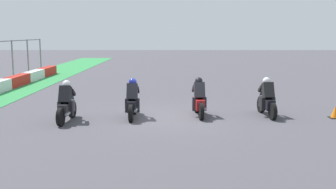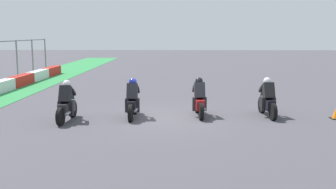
# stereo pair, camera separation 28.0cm
# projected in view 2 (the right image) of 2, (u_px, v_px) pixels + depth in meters

# --- Properties ---
(ground_plane) EXTENTS (120.00, 120.00, 0.00)m
(ground_plane) POSITION_uv_depth(u_px,v_px,m) (167.00, 117.00, 15.08)
(ground_plane) COLOR #45434A
(rider_lane_a) EXTENTS (2.04, 0.56, 1.51)m
(rider_lane_a) POSITION_uv_depth(u_px,v_px,m) (267.00, 101.00, 15.17)
(rider_lane_a) COLOR black
(rider_lane_a) RESTS_ON ground_plane
(rider_lane_b) EXTENTS (2.04, 0.55, 1.51)m
(rider_lane_b) POSITION_uv_depth(u_px,v_px,m) (199.00, 100.00, 15.22)
(rider_lane_b) COLOR black
(rider_lane_b) RESTS_ON ground_plane
(rider_lane_c) EXTENTS (2.04, 0.54, 1.51)m
(rider_lane_c) POSITION_uv_depth(u_px,v_px,m) (133.00, 102.00, 14.94)
(rider_lane_c) COLOR black
(rider_lane_c) RESTS_ON ground_plane
(rider_lane_d) EXTENTS (2.04, 0.55, 1.51)m
(rider_lane_d) POSITION_uv_depth(u_px,v_px,m) (67.00, 104.00, 14.34)
(rider_lane_d) COLOR black
(rider_lane_d) RESTS_ON ground_plane
(traffic_cone) EXTENTS (0.40, 0.40, 0.47)m
(traffic_cone) POSITION_uv_depth(u_px,v_px,m) (336.00, 113.00, 14.80)
(traffic_cone) COLOR black
(traffic_cone) RESTS_ON ground_plane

